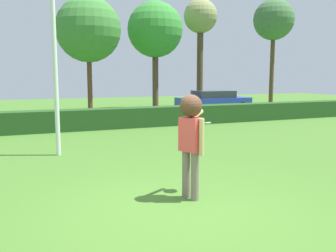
{
  "coord_description": "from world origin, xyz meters",
  "views": [
    {
      "loc": [
        -2.42,
        -5.22,
        2.13
      ],
      "look_at": [
        0.34,
        1.35,
        1.15
      ],
      "focal_mm": 39.56,
      "sensor_mm": 36.0,
      "label": 1
    }
  ],
  "objects": [
    {
      "name": "oak_tree",
      "position": [
        5.93,
        16.74,
        4.91
      ],
      "size": [
        3.43,
        3.43,
        6.66
      ],
      "color": "brown",
      "rests_on": "ground"
    },
    {
      "name": "maple_tree",
      "position": [
        1.61,
        15.74,
        4.62
      ],
      "size": [
        3.6,
        3.6,
        6.44
      ],
      "color": "brown",
      "rests_on": "ground"
    },
    {
      "name": "hedge_row",
      "position": [
        0.0,
        9.38,
        0.4
      ],
      "size": [
        27.45,
        0.9,
        0.81
      ],
      "primitive_type": "cube",
      "color": "#21471C",
      "rests_on": "ground"
    },
    {
      "name": "frisbee",
      "position": [
        0.74,
        0.65,
        1.27
      ],
      "size": [
        0.26,
        0.26,
        0.06
      ],
      "color": "white"
    },
    {
      "name": "birch_tree",
      "position": [
        13.81,
        15.33,
        5.72
      ],
      "size": [
        2.68,
        2.68,
        7.13
      ],
      "color": "brown",
      "rests_on": "ground"
    },
    {
      "name": "parked_car_blue",
      "position": [
        8.35,
        13.64,
        0.69
      ],
      "size": [
        4.27,
        1.96,
        1.25
      ],
      "color": "#263FA5",
      "rests_on": "ground"
    },
    {
      "name": "ground_plane",
      "position": [
        0.0,
        0.0,
        0.0
      ],
      "size": [
        60.0,
        60.0,
        0.0
      ],
      "primitive_type": "plane",
      "color": "#416D27"
    },
    {
      "name": "bare_elm_tree",
      "position": [
        9.13,
        16.83,
        5.7
      ],
      "size": [
        2.19,
        2.19,
        7.05
      ],
      "color": "#503B2A",
      "rests_on": "ground"
    },
    {
      "name": "lamppost",
      "position": [
        -1.36,
        4.92,
        3.19
      ],
      "size": [
        0.24,
        0.24,
        5.75
      ],
      "color": "silver",
      "rests_on": "ground"
    },
    {
      "name": "person",
      "position": [
        0.35,
        0.36,
        1.19
      ],
      "size": [
        0.66,
        0.75,
        1.81
      ],
      "color": "#7B695E",
      "rests_on": "ground"
    }
  ]
}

